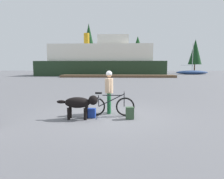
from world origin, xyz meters
TOP-DOWN VIEW (x-y plane):
  - ground_plane at (0.00, 0.00)m, footprint 160.00×160.00m
  - bicycle at (0.10, 0.03)m, footprint 1.78×0.44m
  - person_cyclist at (0.04, 0.44)m, footprint 0.32×0.53m
  - dog at (-0.92, -0.48)m, footprint 1.44×0.44m
  - backpack at (0.81, -0.40)m, footprint 0.29×0.21m
  - handbag_pannier at (-0.56, -0.29)m, footprint 0.34×0.21m
  - dock_pier at (-0.14, 26.68)m, footprint 19.04×2.83m
  - ferry_boat at (-3.48, 33.69)m, footprint 24.62×8.39m
  - sailboat_moored at (16.61, 39.65)m, footprint 7.14×2.00m
  - pine_tree_far_left at (-8.30, 47.40)m, footprint 4.22×4.22m
  - pine_tree_center at (4.85, 48.57)m, footprint 4.34×4.34m
  - pine_tree_far_right at (20.59, 49.46)m, footprint 3.52×3.52m

SIDE VIEW (x-z plane):
  - ground_plane at x=0.00m, z-range 0.00..0.00m
  - handbag_pannier at x=-0.56m, z-range 0.00..0.34m
  - dock_pier at x=-0.14m, z-range 0.00..0.40m
  - backpack at x=0.81m, z-range 0.00..0.42m
  - bicycle at x=0.10m, z-range -0.07..0.83m
  - sailboat_moored at x=16.61m, z-range -3.01..3.98m
  - dog at x=-0.92m, z-range 0.15..0.98m
  - person_cyclist at x=0.04m, z-range 0.16..1.82m
  - ferry_boat at x=-3.48m, z-range -1.28..7.15m
  - pine_tree_far_right at x=20.59m, z-range 1.18..10.36m
  - pine_tree_center at x=4.85m, z-range 1.52..11.50m
  - pine_tree_far_left at x=-8.30m, z-range 1.68..14.89m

